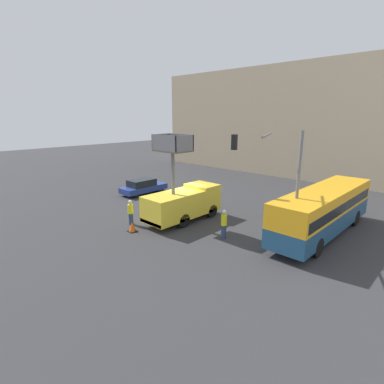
{
  "coord_description": "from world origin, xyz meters",
  "views": [
    {
      "loc": [
        16.04,
        -15.75,
        7.68
      ],
      "look_at": [
        0.84,
        0.11,
        2.04
      ],
      "focal_mm": 28.0,
      "sensor_mm": 36.0,
      "label": 1
    }
  ],
  "objects": [
    {
      "name": "road_worker_directing",
      "position": [
        5.07,
        -1.35,
        0.96
      ],
      "size": [
        0.38,
        0.38,
        1.91
      ],
      "rotation": [
        0.0,
        0.0,
        1.37
      ],
      "color": "navy",
      "rests_on": "ground_plane"
    },
    {
      "name": "parked_car_curbside",
      "position": [
        -7.79,
        1.98,
        0.75
      ],
      "size": [
        1.86,
        4.75,
        1.49
      ],
      "color": "navy",
      "rests_on": "ground_plane"
    },
    {
      "name": "road_worker_near_truck",
      "position": [
        -1.3,
        -4.04,
        0.92
      ],
      "size": [
        0.38,
        0.38,
        1.83
      ],
      "rotation": [
        0.0,
        0.0,
        4.2
      ],
      "color": "navy",
      "rests_on": "ground_plane"
    },
    {
      "name": "building_backdrop_far",
      "position": [
        0.0,
        24.14,
        6.88
      ],
      "size": [
        44.0,
        10.0,
        13.76
      ],
      "color": "tan",
      "rests_on": "ground_plane"
    },
    {
      "name": "traffic_cone_near_truck",
      "position": [
        -0.12,
        -4.77,
        0.32
      ],
      "size": [
        0.59,
        0.59,
        0.68
      ],
      "color": "black",
      "rests_on": "ground_plane"
    },
    {
      "name": "traffic_light_pole",
      "position": [
        7.78,
        -0.18,
        4.64
      ],
      "size": [
        3.74,
        3.49,
        6.89
      ],
      "color": "slate",
      "rests_on": "ground_plane"
    },
    {
      "name": "city_bus",
      "position": [
        9.39,
        3.55,
        1.82
      ],
      "size": [
        2.46,
        10.98,
        3.07
      ],
      "rotation": [
        0.0,
        0.0,
        1.75
      ],
      "color": "navy",
      "rests_on": "ground_plane"
    },
    {
      "name": "utility_truck",
      "position": [
        0.84,
        -0.84,
        1.52
      ],
      "size": [
        2.4,
        6.15,
        6.42
      ],
      "color": "yellow",
      "rests_on": "ground_plane"
    },
    {
      "name": "ground_plane",
      "position": [
        0.0,
        0.0,
        0.0
      ],
      "size": [
        120.0,
        120.0,
        0.0
      ],
      "primitive_type": "plane",
      "color": "#333335"
    }
  ]
}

